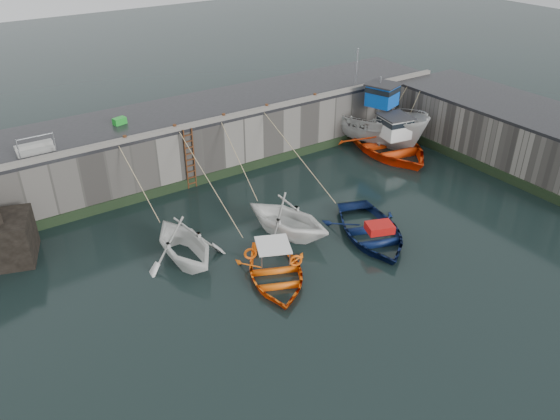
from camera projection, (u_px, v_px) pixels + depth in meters
ground at (346, 270)px, 21.95m from camera, size 120.00×120.00×0.00m
quay_back at (203, 136)px, 30.17m from camera, size 30.00×5.00×3.00m
quay_right at (522, 138)px, 29.95m from camera, size 5.00×15.00×3.00m
road_back at (201, 109)px, 29.38m from camera, size 30.00×5.00×0.16m
road_right at (529, 110)px, 29.15m from camera, size 5.00×15.00×0.16m
kerb_back at (221, 118)px, 27.60m from camera, size 30.00×0.30×0.20m
algae_back at (226, 173)px, 28.98m from camera, size 30.00×0.08×0.50m
algae_right at (488, 169)px, 29.36m from camera, size 0.08×15.00×0.50m
ladder at (190, 159)px, 27.31m from camera, size 0.51×0.08×3.20m
boat_near_white at (185, 259)px, 22.60m from camera, size 3.63×4.20×2.20m
boat_near_white_rope at (148, 217)px, 25.55m from camera, size 0.04×4.13×3.10m
boat_near_blue at (275, 277)px, 21.53m from camera, size 4.68×5.34×0.92m
boat_near_blue_rope at (209, 216)px, 25.60m from camera, size 0.04×6.83×3.10m
boat_near_blacktrim at (287, 233)px, 24.31m from camera, size 4.89×5.24×2.23m
boat_near_blacktrim_rope at (237, 194)px, 27.52m from camera, size 0.04×4.71×3.10m
boat_near_navy at (371, 236)px, 24.11m from camera, size 5.18×6.05×1.06m
boat_near_navy_rope at (298, 187)px, 28.12m from camera, size 0.04×6.70×3.10m
boat_far_white at (371, 124)px, 32.56m from camera, size 5.00×7.83×5.83m
boat_far_orange at (387, 144)px, 31.84m from camera, size 6.12×7.75×4.45m
fish_crate at (120, 121)px, 27.11m from camera, size 0.70×0.50×0.33m
railing at (35, 148)px, 24.14m from camera, size 1.60×1.05×1.00m
bollard_a at (125, 138)px, 25.25m from camera, size 0.18×0.18×0.28m
bollard_b at (175, 127)px, 26.45m from camera, size 0.18×0.18×0.28m
bollard_c at (224, 116)px, 27.75m from camera, size 0.18×0.18×0.28m
bollard_d at (267, 107)px, 29.00m from camera, size 0.18×0.18×0.28m
bollard_e at (315, 96)px, 30.53m from camera, size 0.18×0.18×0.28m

